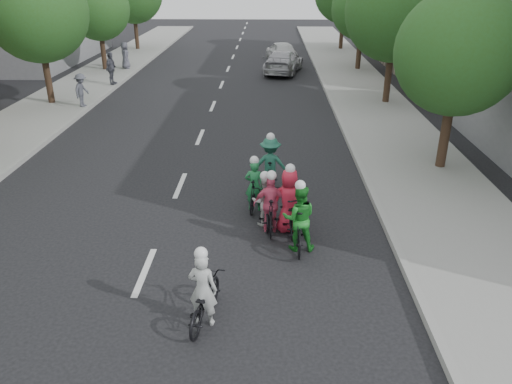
{
  "coord_description": "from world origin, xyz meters",
  "views": [
    {
      "loc": [
        2.84,
        -9.69,
        6.47
      ],
      "look_at": [
        2.52,
        2.35,
        1.0
      ],
      "focal_mm": 35.0,
      "sensor_mm": 36.0,
      "label": 1
    }
  ],
  "objects_px": {
    "cyclist_3": "(254,190)",
    "cyclist_4": "(270,168)",
    "spectator_0": "(82,90)",
    "spectator_2": "(125,55)",
    "cyclist_1": "(289,207)",
    "cyclist_6": "(271,209)",
    "cyclist_0": "(204,297)",
    "follow_car_lead": "(283,62)",
    "spectator_1": "(111,68)",
    "follow_car_trail": "(281,51)",
    "cyclist_2": "(299,222)",
    "cyclist_5": "(265,205)"
  },
  "relations": [
    {
      "from": "cyclist_2",
      "to": "follow_car_lead",
      "type": "relative_size",
      "value": 0.38
    },
    {
      "from": "cyclist_3",
      "to": "cyclist_4",
      "type": "height_order",
      "value": "cyclist_4"
    },
    {
      "from": "spectator_2",
      "to": "cyclist_2",
      "type": "bearing_deg",
      "value": -171.13
    },
    {
      "from": "follow_car_lead",
      "to": "spectator_2",
      "type": "relative_size",
      "value": 2.92
    },
    {
      "from": "cyclist_5",
      "to": "spectator_0",
      "type": "relative_size",
      "value": 1.07
    },
    {
      "from": "cyclist_2",
      "to": "follow_car_lead",
      "type": "height_order",
      "value": "cyclist_2"
    },
    {
      "from": "cyclist_3",
      "to": "follow_car_trail",
      "type": "height_order",
      "value": "cyclist_3"
    },
    {
      "from": "cyclist_2",
      "to": "cyclist_5",
      "type": "distance_m",
      "value": 1.51
    },
    {
      "from": "cyclist_6",
      "to": "follow_car_lead",
      "type": "distance_m",
      "value": 21.61
    },
    {
      "from": "cyclist_1",
      "to": "spectator_0",
      "type": "height_order",
      "value": "cyclist_1"
    },
    {
      "from": "cyclist_5",
      "to": "cyclist_6",
      "type": "relative_size",
      "value": 0.99
    },
    {
      "from": "spectator_0",
      "to": "spectator_2",
      "type": "xyz_separation_m",
      "value": [
        -0.53,
        10.02,
        0.05
      ]
    },
    {
      "from": "cyclist_0",
      "to": "follow_car_trail",
      "type": "bearing_deg",
      "value": -82.74
    },
    {
      "from": "cyclist_0",
      "to": "cyclist_5",
      "type": "relative_size",
      "value": 1.07
    },
    {
      "from": "cyclist_4",
      "to": "spectator_2",
      "type": "distance_m",
      "value": 21.82
    },
    {
      "from": "follow_car_trail",
      "to": "spectator_0",
      "type": "xyz_separation_m",
      "value": [
        -10.02,
        -14.09,
        0.23
      ]
    },
    {
      "from": "follow_car_lead",
      "to": "cyclist_2",
      "type": "bearing_deg",
      "value": 101.6
    },
    {
      "from": "cyclist_0",
      "to": "cyclist_6",
      "type": "distance_m",
      "value": 4.01
    },
    {
      "from": "cyclist_2",
      "to": "cyclist_1",
      "type": "bearing_deg",
      "value": -77.01
    },
    {
      "from": "cyclist_5",
      "to": "cyclist_6",
      "type": "height_order",
      "value": "cyclist_6"
    },
    {
      "from": "cyclist_0",
      "to": "follow_car_lead",
      "type": "height_order",
      "value": "cyclist_0"
    },
    {
      "from": "cyclist_0",
      "to": "follow_car_trail",
      "type": "distance_m",
      "value": 30.07
    },
    {
      "from": "cyclist_2",
      "to": "spectator_1",
      "type": "height_order",
      "value": "spectator_1"
    },
    {
      "from": "cyclist_4",
      "to": "follow_car_trail",
      "type": "xyz_separation_m",
      "value": [
        0.81,
        23.59,
        -0.02
      ]
    },
    {
      "from": "cyclist_2",
      "to": "follow_car_trail",
      "type": "height_order",
      "value": "cyclist_2"
    },
    {
      "from": "cyclist_0",
      "to": "cyclist_3",
      "type": "bearing_deg",
      "value": -88.12
    },
    {
      "from": "cyclist_1",
      "to": "cyclist_0",
      "type": "bearing_deg",
      "value": 57.51
    },
    {
      "from": "cyclist_2",
      "to": "follow_car_trail",
      "type": "relative_size",
      "value": 0.45
    },
    {
      "from": "cyclist_1",
      "to": "cyclist_4",
      "type": "relative_size",
      "value": 1.07
    },
    {
      "from": "cyclist_3",
      "to": "spectator_2",
      "type": "height_order",
      "value": "spectator_2"
    },
    {
      "from": "cyclist_5",
      "to": "spectator_2",
      "type": "distance_m",
      "value": 23.8
    },
    {
      "from": "spectator_1",
      "to": "cyclist_3",
      "type": "bearing_deg",
      "value": -143.16
    },
    {
      "from": "cyclist_2",
      "to": "spectator_1",
      "type": "bearing_deg",
      "value": -60.74
    },
    {
      "from": "follow_car_trail",
      "to": "spectator_0",
      "type": "distance_m",
      "value": 17.29
    },
    {
      "from": "cyclist_1",
      "to": "cyclist_3",
      "type": "xyz_separation_m",
      "value": [
        -0.95,
        1.26,
        -0.08
      ]
    },
    {
      "from": "cyclist_1",
      "to": "cyclist_5",
      "type": "bearing_deg",
      "value": -33.53
    },
    {
      "from": "cyclist_6",
      "to": "cyclist_3",
      "type": "bearing_deg",
      "value": -69.66
    },
    {
      "from": "cyclist_0",
      "to": "spectator_1",
      "type": "relative_size",
      "value": 0.99
    },
    {
      "from": "spectator_1",
      "to": "spectator_0",
      "type": "bearing_deg",
      "value": -172.13
    },
    {
      "from": "cyclist_5",
      "to": "cyclist_6",
      "type": "bearing_deg",
      "value": 109.39
    },
    {
      "from": "cyclist_1",
      "to": "spectator_1",
      "type": "distance_m",
      "value": 19.63
    },
    {
      "from": "spectator_2",
      "to": "cyclist_4",
      "type": "bearing_deg",
      "value": -169.02
    },
    {
      "from": "cyclist_2",
      "to": "cyclist_3",
      "type": "xyz_separation_m",
      "value": [
        -1.16,
        2.18,
        -0.12
      ]
    },
    {
      "from": "cyclist_4",
      "to": "spectator_0",
      "type": "height_order",
      "value": "cyclist_4"
    },
    {
      "from": "spectator_0",
      "to": "spectator_1",
      "type": "xyz_separation_m",
      "value": [
        0.0,
        4.98,
        0.13
      ]
    },
    {
      "from": "follow_car_lead",
      "to": "spectator_0",
      "type": "height_order",
      "value": "spectator_0"
    },
    {
      "from": "follow_car_trail",
      "to": "cyclist_5",
      "type": "bearing_deg",
      "value": 76.12
    },
    {
      "from": "cyclist_1",
      "to": "cyclist_2",
      "type": "bearing_deg",
      "value": 95.26
    },
    {
      "from": "cyclist_1",
      "to": "cyclist_6",
      "type": "distance_m",
      "value": 0.48
    },
    {
      "from": "cyclist_0",
      "to": "cyclist_6",
      "type": "relative_size",
      "value": 1.06
    }
  ]
}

